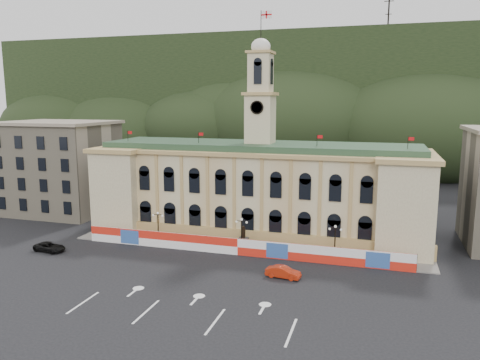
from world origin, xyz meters
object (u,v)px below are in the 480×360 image
(red_sedan, at_px, (283,272))
(black_suv, at_px, (50,247))
(statue, at_px, (243,241))
(lamp_center, at_px, (242,231))

(red_sedan, distance_m, black_suv, 36.26)
(statue, height_order, lamp_center, lamp_center)
(lamp_center, relative_size, red_sedan, 1.09)
(statue, xyz_separation_m, lamp_center, (0.00, -1.00, 1.89))
(lamp_center, distance_m, black_suv, 29.37)
(statue, xyz_separation_m, red_sedan, (8.31, -9.96, -0.43))
(lamp_center, distance_m, red_sedan, 12.44)
(red_sedan, bearing_deg, statue, 46.77)
(lamp_center, bearing_deg, black_suv, -162.70)
(black_suv, bearing_deg, red_sedan, -84.01)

